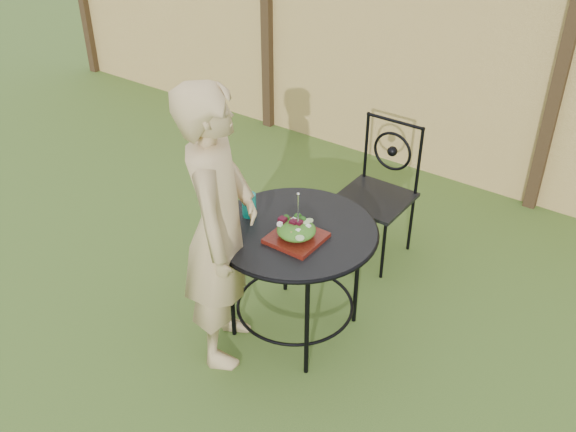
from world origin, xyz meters
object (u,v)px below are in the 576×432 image
object	(u,v)px
diner	(220,229)
salad_plate	(296,238)
patio_table	(295,249)
patio_chair	(379,188)

from	to	relation	value
diner	salad_plate	bearing A→B (deg)	-77.59
salad_plate	diner	bearing A→B (deg)	-138.13
patio_table	diner	bearing A→B (deg)	-124.10
patio_chair	diner	bearing A→B (deg)	-99.56
patio_table	diner	world-z (taller)	diner
patio_table	diner	xyz separation A→B (m)	(-0.24, -0.35, 0.24)
diner	salad_plate	size ratio (longest dim) A/B	6.08
diner	salad_plate	world-z (taller)	diner
patio_table	salad_plate	world-z (taller)	salad_plate
diner	salad_plate	xyz separation A→B (m)	(0.30, 0.27, -0.09)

